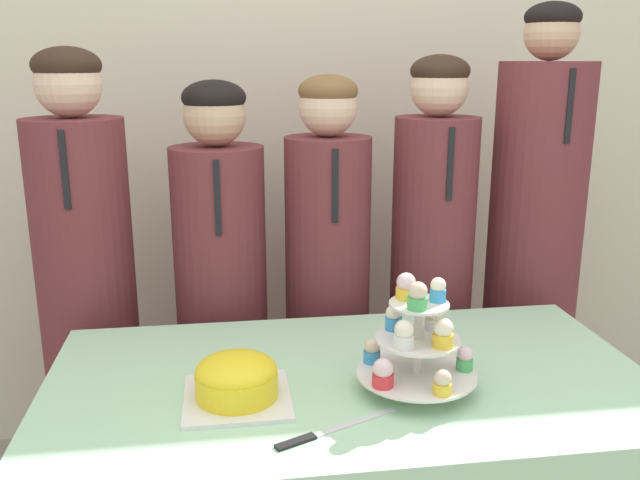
{
  "coord_description": "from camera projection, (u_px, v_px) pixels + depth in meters",
  "views": [
    {
      "loc": [
        -0.28,
        -1.06,
        1.48
      ],
      "look_at": [
        -0.07,
        0.43,
        1.08
      ],
      "focal_mm": 38.0,
      "sensor_mm": 36.0,
      "label": 1
    }
  ],
  "objects": [
    {
      "name": "wall_back",
      "position": [
        295.0,
        95.0,
        2.57
      ],
      "size": [
        9.0,
        0.06,
        2.7
      ],
      "color": "beige",
      "rests_on": "ground_plane"
    },
    {
      "name": "round_cake",
      "position": [
        237.0,
        379.0,
        1.49
      ],
      "size": [
        0.23,
        0.23,
        0.1
      ],
      "color": "white",
      "rests_on": "table"
    },
    {
      "name": "cake_knife",
      "position": [
        318.0,
        435.0,
        1.36
      ],
      "size": [
        0.27,
        0.14,
        0.01
      ],
      "rotation": [
        0.0,
        0.0,
        0.42
      ],
      "color": "silver",
      "rests_on": "table"
    },
    {
      "name": "cupcake_stand",
      "position": [
        417.0,
        340.0,
        1.51
      ],
      "size": [
        0.27,
        0.27,
        0.27
      ],
      "color": "silver",
      "rests_on": "table"
    },
    {
      "name": "student_0",
      "position": [
        89.0,
        309.0,
        2.12
      ],
      "size": [
        0.3,
        0.3,
        1.52
      ],
      "color": "brown",
      "rests_on": "ground_plane"
    },
    {
      "name": "student_1",
      "position": [
        222.0,
        316.0,
        2.19
      ],
      "size": [
        0.29,
        0.3,
        1.43
      ],
      "color": "brown",
      "rests_on": "ground_plane"
    },
    {
      "name": "student_2",
      "position": [
        327.0,
        307.0,
        2.23
      ],
      "size": [
        0.27,
        0.28,
        1.44
      ],
      "color": "brown",
      "rests_on": "ground_plane"
    },
    {
      "name": "student_3",
      "position": [
        430.0,
        293.0,
        2.27
      ],
      "size": [
        0.27,
        0.28,
        1.5
      ],
      "color": "brown",
      "rests_on": "ground_plane"
    },
    {
      "name": "student_4",
      "position": [
        531.0,
        271.0,
        2.31
      ],
      "size": [
        0.31,
        0.31,
        1.66
      ],
      "color": "brown",
      "rests_on": "ground_plane"
    }
  ]
}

